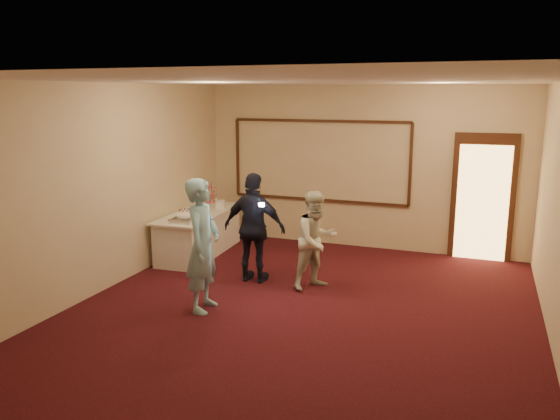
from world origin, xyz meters
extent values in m
plane|color=black|center=(0.00, 0.00, 0.00)|extent=(7.00, 7.00, 0.00)
cube|color=beige|center=(0.00, 3.50, 1.50)|extent=(6.00, 0.04, 3.00)
cube|color=beige|center=(0.00, -3.50, 1.50)|extent=(6.00, 0.04, 3.00)
cube|color=beige|center=(-3.00, 0.00, 1.50)|extent=(0.04, 7.00, 3.00)
cube|color=white|center=(0.00, 0.00, 3.00)|extent=(6.00, 7.00, 0.04)
cube|color=black|center=(-0.80, 3.47, 0.85)|extent=(3.40, 0.04, 0.05)
cube|color=black|center=(-0.80, 3.47, 2.35)|extent=(3.40, 0.04, 0.05)
cube|color=black|center=(-2.50, 3.47, 1.60)|extent=(0.05, 0.04, 1.50)
cube|color=black|center=(0.90, 3.47, 1.60)|extent=(0.05, 0.04, 1.50)
cube|color=black|center=(2.15, 3.46, 1.10)|extent=(1.05, 0.06, 2.20)
cube|color=#FFBF66|center=(2.15, 3.43, 1.00)|extent=(0.85, 0.02, 2.00)
cube|color=silver|center=(-2.58, 1.97, 0.37)|extent=(0.85, 2.07, 0.74)
cube|color=silver|center=(-2.58, 1.97, 0.76)|extent=(0.95, 2.19, 0.03)
cube|color=silver|center=(-2.44, 1.26, 0.79)|extent=(0.40, 0.50, 0.04)
ellipsoid|color=white|center=(-2.44, 1.26, 0.88)|extent=(0.31, 0.31, 0.14)
cube|color=silver|center=(-2.34, 1.41, 0.81)|extent=(0.19, 0.30, 0.01)
cylinder|color=#E8497E|center=(-2.81, 2.90, 0.96)|extent=(0.02, 0.02, 0.37)
cylinder|color=#E8497E|center=(-2.81, 2.90, 0.78)|extent=(0.28, 0.28, 0.01)
cylinder|color=#E8497E|center=(-2.81, 2.90, 0.92)|extent=(0.21, 0.21, 0.01)
cylinder|color=#E8497E|center=(-2.81, 2.90, 1.07)|extent=(0.15, 0.15, 0.01)
cylinder|color=white|center=(-2.58, 1.95, 0.84)|extent=(0.16, 0.16, 0.14)
cylinder|color=white|center=(-2.58, 1.95, 0.91)|extent=(0.17, 0.17, 0.01)
cylinder|color=white|center=(-2.37, 2.39, 0.85)|extent=(0.18, 0.18, 0.15)
cylinder|color=white|center=(-2.37, 2.39, 0.93)|extent=(0.19, 0.19, 0.01)
cylinder|color=white|center=(-2.35, 1.70, 0.78)|extent=(0.27, 0.27, 0.01)
cylinder|color=brown|center=(-2.35, 1.70, 0.80)|extent=(0.23, 0.23, 0.04)
imported|color=#8CCBE9|center=(-1.25, -0.30, 0.89)|extent=(0.50, 0.69, 1.78)
imported|color=silver|center=(-0.10, 1.03, 0.73)|extent=(0.87, 0.90, 1.46)
imported|color=black|center=(-1.07, 0.98, 0.84)|extent=(0.99, 0.42, 1.69)
cube|color=white|center=(-0.84, 0.72, 1.27)|extent=(0.07, 0.04, 0.05)
camera|label=1|loc=(2.14, -6.41, 2.84)|focal=35.00mm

